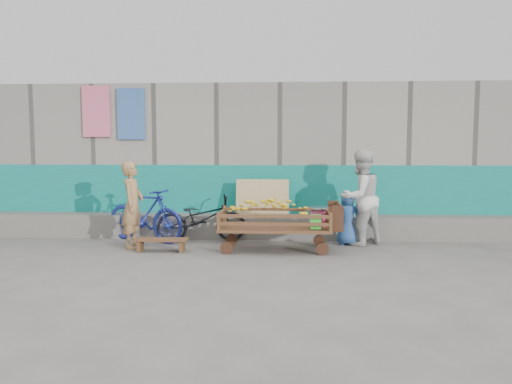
# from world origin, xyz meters

# --- Properties ---
(ground) EXTENTS (80.00, 80.00, 0.00)m
(ground) POSITION_xyz_m (0.00, 0.00, 0.00)
(ground) COLOR #5B5853
(ground) RESTS_ON ground
(building_wall) EXTENTS (12.00, 3.50, 3.00)m
(building_wall) POSITION_xyz_m (-0.00, 4.05, 1.47)
(building_wall) COLOR gray
(building_wall) RESTS_ON ground
(banana_cart) EXTENTS (2.05, 0.94, 0.87)m
(banana_cart) POSITION_xyz_m (0.52, 1.23, 0.59)
(banana_cart) COLOR #4E391B
(banana_cart) RESTS_ON ground
(bench) EXTENTS (0.89, 0.27, 0.22)m
(bench) POSITION_xyz_m (-1.35, 1.00, 0.16)
(bench) COLOR #4E391B
(bench) RESTS_ON ground
(vendor_man) EXTENTS (0.38, 0.56, 1.52)m
(vendor_man) POSITION_xyz_m (-1.92, 1.30, 0.76)
(vendor_man) COLOR #A0794B
(vendor_man) RESTS_ON ground
(woman) EXTENTS (1.05, 1.00, 1.71)m
(woman) POSITION_xyz_m (2.08, 1.81, 0.86)
(woman) COLOR silver
(woman) RESTS_ON ground
(child) EXTENTS (0.52, 0.39, 0.97)m
(child) POSITION_xyz_m (1.85, 1.79, 0.49)
(child) COLOR #295295
(child) RESTS_ON ground
(bicycle_dark) EXTENTS (1.73, 0.91, 0.86)m
(bicycle_dark) POSITION_xyz_m (-0.81, 1.90, 0.43)
(bicycle_dark) COLOR black
(bicycle_dark) RESTS_ON ground
(bicycle_blue) EXTENTS (1.76, 1.14, 1.03)m
(bicycle_blue) POSITION_xyz_m (-1.87, 1.85, 0.51)
(bicycle_blue) COLOR navy
(bicycle_blue) RESTS_ON ground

